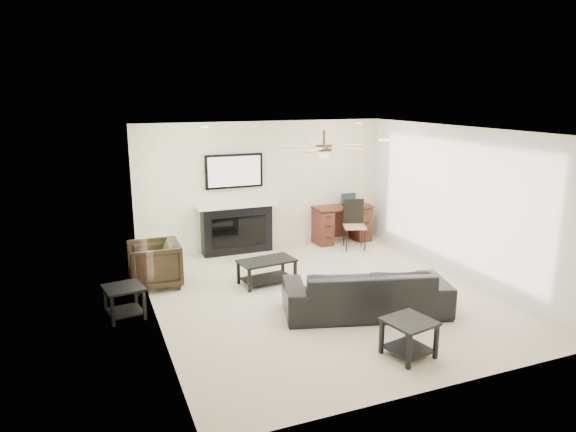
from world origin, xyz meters
The scene contains 10 objects.
room_shell centered at (0.19, 0.08, 1.68)m, with size 5.50×5.54×2.52m.
sofa centered at (0.25, -0.79, 0.33)m, with size 2.28×0.89×0.66m, color black.
armchair centered at (-2.35, 1.36, 0.36)m, with size 0.78×0.80×0.73m, color black.
coffee_table centered at (-0.65, 0.81, 0.20)m, with size 0.90×0.50×0.40m, color black.
end_table_near centered at (0.10, -2.04, 0.23)m, with size 0.52×0.52×0.45m, color black.
end_table_left centered at (-2.90, 0.31, 0.23)m, with size 0.50×0.50×0.45m, color black.
fireplace_unit centered at (-0.62, 2.58, 0.95)m, with size 1.52×0.34×1.91m, color black.
desk centered at (1.61, 2.53, 0.38)m, with size 1.22×0.56×0.76m, color #371E0D.
desk_chair centered at (1.61, 1.98, 0.48)m, with size 0.42×0.44×0.97m, color black.
laptop centered at (1.81, 2.51, 0.88)m, with size 0.33×0.24×0.23m, color black.
Camera 1 is at (-3.26, -6.62, 3.01)m, focal length 32.00 mm.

